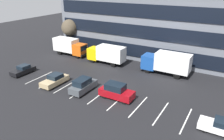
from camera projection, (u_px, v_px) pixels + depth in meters
The scene contains 11 objects.
ground_plane at pixel (113, 85), 31.83m from camera, with size 120.00×120.00×0.00m, color black.
lot_markings at pixel (99, 95), 29.08m from camera, with size 22.54×5.40×0.01m.
box_truck_blue at pixel (167, 62), 34.92m from camera, with size 7.70×2.55×3.57m.
box_truck_yellow at pixel (107, 54), 39.58m from camera, with size 7.12×2.36×3.30m.
box_truck_orange at pixel (69, 46), 44.20m from camera, with size 7.14×2.37×3.31m.
suv_charcoal at pixel (83, 85), 29.72m from camera, with size 1.79×4.22×1.91m.
sedan_black at pixel (23, 70), 35.54m from camera, with size 1.65×3.95×1.42m.
suv_maroon at pixel (116, 91), 28.00m from camera, with size 4.42×1.87×2.00m.
sedan_tan at pixel (55, 80), 31.80m from camera, with size 1.80×4.31×1.54m.
sedan_white at pixel (221, 127), 21.67m from camera, with size 4.11×1.72×1.47m.
bare_tree at pixel (70, 28), 46.84m from camera, with size 3.46×3.46×6.49m.
Camera 1 is at (14.48, -24.76, 13.98)m, focal length 35.50 mm.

